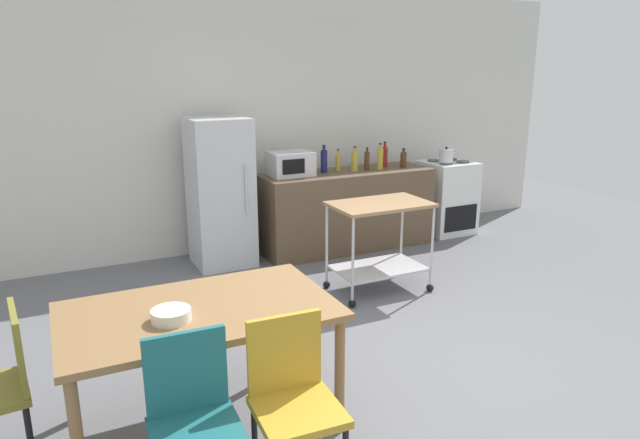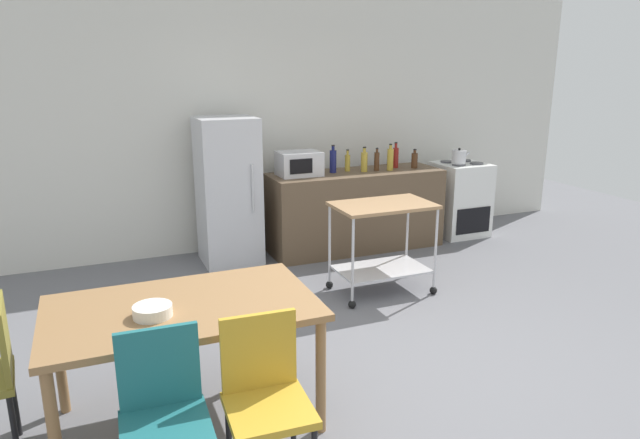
{
  "view_description": "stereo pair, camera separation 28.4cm",
  "coord_description": "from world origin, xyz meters",
  "px_view_note": "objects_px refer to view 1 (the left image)",
  "views": [
    {
      "loc": [
        -2.15,
        -2.94,
        2.06
      ],
      "look_at": [
        -0.12,
        1.2,
        0.8
      ],
      "focal_mm": 31.75,
      "sensor_mm": 36.0,
      "label": 1
    },
    {
      "loc": [
        -1.89,
        -3.06,
        2.06
      ],
      "look_at": [
        -0.12,
        1.2,
        0.8
      ],
      "focal_mm": 31.75,
      "sensor_mm": 36.0,
      "label": 2
    }
  ],
  "objects_px": {
    "fruit_bowl": "(171,315)",
    "bottle_wine": "(324,161)",
    "stove_oven": "(446,197)",
    "kettle": "(446,156)",
    "microwave": "(291,164)",
    "bottle_hot_sauce": "(403,159)",
    "chair_mustard": "(293,395)",
    "bottle_soy_sauce": "(385,156)",
    "refrigerator": "(220,193)",
    "bottle_vinegar": "(380,158)",
    "dining_table": "(199,321)",
    "bottle_soda": "(355,161)",
    "bottle_sesame_oil": "(338,162)",
    "bottle_sparkling_water": "(367,160)",
    "kitchen_cart": "(379,232)",
    "chair_teal": "(194,418)"
  },
  "relations": [
    {
      "from": "fruit_bowl",
      "to": "bottle_wine",
      "type": "bearing_deg",
      "value": 50.55
    },
    {
      "from": "stove_oven",
      "to": "kettle",
      "type": "height_order",
      "value": "kettle"
    },
    {
      "from": "microwave",
      "to": "bottle_wine",
      "type": "relative_size",
      "value": 1.49
    },
    {
      "from": "bottle_wine",
      "to": "bottle_hot_sauce",
      "type": "relative_size",
      "value": 1.39
    },
    {
      "from": "chair_mustard",
      "to": "bottle_soy_sauce",
      "type": "height_order",
      "value": "bottle_soy_sauce"
    },
    {
      "from": "refrigerator",
      "to": "bottle_vinegar",
      "type": "distance_m",
      "value": 1.88
    },
    {
      "from": "dining_table",
      "to": "microwave",
      "type": "xyz_separation_m",
      "value": [
        1.71,
        2.67,
        0.36
      ]
    },
    {
      "from": "dining_table",
      "to": "chair_mustard",
      "type": "xyz_separation_m",
      "value": [
        0.27,
        -0.69,
        -0.15
      ]
    },
    {
      "from": "dining_table",
      "to": "bottle_soda",
      "type": "bearing_deg",
      "value": 46.58
    },
    {
      "from": "fruit_bowl",
      "to": "kettle",
      "type": "xyz_separation_m",
      "value": [
        3.88,
        2.64,
        0.22
      ]
    },
    {
      "from": "refrigerator",
      "to": "bottle_wine",
      "type": "bearing_deg",
      "value": -2.16
    },
    {
      "from": "chair_mustard",
      "to": "bottle_sesame_oil",
      "type": "bearing_deg",
      "value": 61.98
    },
    {
      "from": "microwave",
      "to": "bottle_vinegar",
      "type": "bearing_deg",
      "value": -5.31
    },
    {
      "from": "bottle_sparkling_water",
      "to": "fruit_bowl",
      "type": "distance_m",
      "value": 3.9
    },
    {
      "from": "dining_table",
      "to": "bottle_sparkling_water",
      "type": "bearing_deg",
      "value": 44.78
    },
    {
      "from": "microwave",
      "to": "bottle_sesame_oil",
      "type": "xyz_separation_m",
      "value": [
        0.6,
        0.04,
        -0.03
      ]
    },
    {
      "from": "bottle_vinegar",
      "to": "kettle",
      "type": "bearing_deg",
      "value": -1.45
    },
    {
      "from": "kitchen_cart",
      "to": "bottle_hot_sauce",
      "type": "bearing_deg",
      "value": 48.77
    },
    {
      "from": "chair_teal",
      "to": "bottle_vinegar",
      "type": "relative_size",
      "value": 2.95
    },
    {
      "from": "bottle_wine",
      "to": "bottle_soda",
      "type": "distance_m",
      "value": 0.36
    },
    {
      "from": "bottle_sparkling_water",
      "to": "bottle_hot_sauce",
      "type": "bearing_deg",
      "value": -2.69
    },
    {
      "from": "chair_teal",
      "to": "bottle_sparkling_water",
      "type": "height_order",
      "value": "bottle_sparkling_water"
    },
    {
      "from": "microwave",
      "to": "chair_mustard",
      "type": "bearing_deg",
      "value": -113.12
    },
    {
      "from": "bottle_sparkling_water",
      "to": "bottle_vinegar",
      "type": "relative_size",
      "value": 0.86
    },
    {
      "from": "bottle_vinegar",
      "to": "chair_teal",
      "type": "bearing_deg",
      "value": -132.75
    },
    {
      "from": "stove_oven",
      "to": "bottle_sesame_oil",
      "type": "xyz_separation_m",
      "value": [
        -1.52,
        0.06,
        0.55
      ]
    },
    {
      "from": "bottle_soy_sauce",
      "to": "kettle",
      "type": "xyz_separation_m",
      "value": [
        0.78,
        -0.15,
        -0.02
      ]
    },
    {
      "from": "chair_mustard",
      "to": "bottle_hot_sauce",
      "type": "bearing_deg",
      "value": 51.97
    },
    {
      "from": "kitchen_cart",
      "to": "bottle_vinegar",
      "type": "height_order",
      "value": "bottle_vinegar"
    },
    {
      "from": "fruit_bowl",
      "to": "refrigerator",
      "type": "bearing_deg",
      "value": 68.75
    },
    {
      "from": "kitchen_cart",
      "to": "bottle_soy_sauce",
      "type": "height_order",
      "value": "bottle_soy_sauce"
    },
    {
      "from": "bottle_soda",
      "to": "dining_table",
      "type": "bearing_deg",
      "value": -133.42
    },
    {
      "from": "kitchen_cart",
      "to": "bottle_soy_sauce",
      "type": "relative_size",
      "value": 3.05
    },
    {
      "from": "refrigerator",
      "to": "kitchen_cart",
      "type": "relative_size",
      "value": 1.7
    },
    {
      "from": "bottle_sesame_oil",
      "to": "kettle",
      "type": "bearing_deg",
      "value": -6.48
    },
    {
      "from": "bottle_vinegar",
      "to": "bottle_sparkling_water",
      "type": "bearing_deg",
      "value": 165.87
    },
    {
      "from": "refrigerator",
      "to": "fruit_bowl",
      "type": "bearing_deg",
      "value": -111.25
    },
    {
      "from": "kitchen_cart",
      "to": "bottle_sparkling_water",
      "type": "bearing_deg",
      "value": 64.5
    },
    {
      "from": "dining_table",
      "to": "bottle_vinegar",
      "type": "xyz_separation_m",
      "value": [
        2.78,
        2.57,
        0.36
      ]
    },
    {
      "from": "bottle_hot_sauce",
      "to": "microwave",
      "type": "bearing_deg",
      "value": 176.57
    },
    {
      "from": "refrigerator",
      "to": "fruit_bowl",
      "type": "xyz_separation_m",
      "value": [
        -1.1,
        -2.82,
        0.01
      ]
    },
    {
      "from": "bottle_soy_sauce",
      "to": "fruit_bowl",
      "type": "height_order",
      "value": "bottle_soy_sauce"
    },
    {
      "from": "stove_oven",
      "to": "kettle",
      "type": "distance_m",
      "value": 0.57
    },
    {
      "from": "dining_table",
      "to": "stove_oven",
      "type": "height_order",
      "value": "stove_oven"
    },
    {
      "from": "refrigerator",
      "to": "bottle_hot_sauce",
      "type": "relative_size",
      "value": 6.97
    },
    {
      "from": "bottle_soy_sauce",
      "to": "bottle_sesame_oil",
      "type": "bearing_deg",
      "value": 179.4
    },
    {
      "from": "bottle_soy_sauce",
      "to": "fruit_bowl",
      "type": "distance_m",
      "value": 4.18
    },
    {
      "from": "bottle_sparkling_water",
      "to": "bottle_soy_sauce",
      "type": "distance_m",
      "value": 0.31
    },
    {
      "from": "dining_table",
      "to": "bottle_soda",
      "type": "height_order",
      "value": "bottle_soda"
    },
    {
      "from": "bottle_sesame_oil",
      "to": "bottle_hot_sauce",
      "type": "xyz_separation_m",
      "value": [
        0.81,
        -0.12,
        -0.01
      ]
    }
  ]
}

